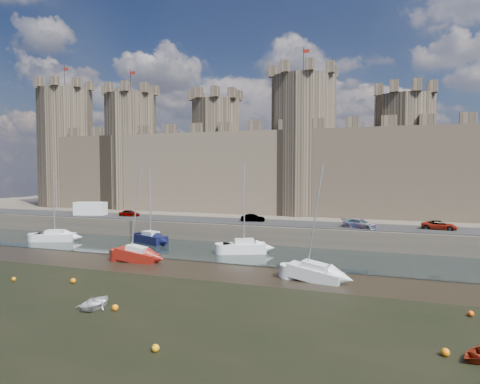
{
  "coord_description": "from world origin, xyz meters",
  "views": [
    {
      "loc": [
        16.71,
        -23.84,
        10.04
      ],
      "look_at": [
        0.11,
        22.0,
        7.48
      ],
      "focal_mm": 32.0,
      "sensor_mm": 36.0,
      "label": 1
    }
  ],
  "objects": [
    {
      "name": "buoy_0",
      "position": [
        -15.36,
        4.92,
        0.2
      ],
      "size": [
        0.39,
        0.39,
        0.39
      ],
      "primitive_type": "sphere",
      "color": "orange",
      "rests_on": "ground"
    },
    {
      "name": "buoy_5",
      "position": [
        19.45,
        1.05,
        0.23
      ],
      "size": [
        0.45,
        0.45,
        0.45
      ],
      "primitive_type": "sphere",
      "color": "orange",
      "rests_on": "ground"
    },
    {
      "name": "sailboat_4",
      "position": [
        -9.56,
        15.67,
        0.79
      ],
      "size": [
        4.71,
        1.96,
        10.88
      ],
      "rotation": [
        0.0,
        0.0,
        0.03
      ],
      "color": "maroon",
      "rests_on": "ground"
    },
    {
      "name": "buoy_3",
      "position": [
        21.78,
        8.52,
        0.2
      ],
      "size": [
        0.41,
        0.41,
        0.41
      ],
      "primitive_type": "sphere",
      "color": "#F0510A",
      "rests_on": "ground"
    },
    {
      "name": "sailboat_0",
      "position": [
        -27.71,
        22.99,
        0.78
      ],
      "size": [
        5.65,
        3.92,
        9.85
      ],
      "rotation": [
        0.0,
        0.0,
        0.4
      ],
      "color": "silver",
      "rests_on": "ground"
    },
    {
      "name": "seaweed_patch",
      "position": [
        0.0,
        -6.0,
        0.01
      ],
      "size": [
        70.0,
        34.0,
        0.01
      ],
      "primitive_type": "cube",
      "color": "black",
      "rests_on": "ground"
    },
    {
      "name": "ground",
      "position": [
        0.0,
        0.0,
        0.0
      ],
      "size": [
        160.0,
        160.0,
        0.0
      ],
      "primitive_type": "plane",
      "color": "black",
      "rests_on": "ground"
    },
    {
      "name": "van",
      "position": [
        -30.17,
        33.5,
        3.6
      ],
      "size": [
        5.39,
        3.23,
        2.2
      ],
      "primitive_type": "cube",
      "rotation": [
        0.0,
        0.0,
        0.26
      ],
      "color": "white",
      "rests_on": "quay"
    },
    {
      "name": "car_0",
      "position": [
        -23.13,
        34.16,
        3.06
      ],
      "size": [
        3.36,
        1.56,
        1.11
      ],
      "primitive_type": "imported",
      "rotation": [
        0.0,
        0.0,
        1.65
      ],
      "color": "gray",
      "rests_on": "quay"
    },
    {
      "name": "car_2",
      "position": [
        12.59,
        32.38,
        3.13
      ],
      "size": [
        4.67,
        3.05,
        1.26
      ],
      "primitive_type": "imported",
      "rotation": [
        0.0,
        0.0,
        1.25
      ],
      "color": "gray",
      "rests_on": "quay"
    },
    {
      "name": "quay",
      "position": [
        0.0,
        60.0,
        1.25
      ],
      "size": [
        160.0,
        60.0,
        2.5
      ],
      "primitive_type": "cube",
      "color": "#4C443A",
      "rests_on": "ground"
    },
    {
      "name": "dinghy_2",
      "position": [
        -3.64,
        1.56,
        0.32
      ],
      "size": [
        2.65,
        3.39,
        0.64
      ],
      "primitive_type": "imported",
      "rotation": [
        1.57,
        0.0,
        3.29
      ],
      "color": "silver",
      "rests_on": "ground"
    },
    {
      "name": "water_channel",
      "position": [
        0.0,
        24.0,
        0.04
      ],
      "size": [
        160.0,
        12.0,
        0.08
      ],
      "primitive_type": "cube",
      "color": "black",
      "rests_on": "ground"
    },
    {
      "name": "buoy_4",
      "position": [
        -1.81,
        1.23,
        0.24
      ],
      "size": [
        0.47,
        0.47,
        0.47
      ],
      "primitive_type": "sphere",
      "color": "orange",
      "rests_on": "ground"
    },
    {
      "name": "car_1",
      "position": [
        -2.39,
        34.35,
        3.06
      ],
      "size": [
        3.58,
        1.85,
        1.12
      ],
      "primitive_type": "imported",
      "rotation": [
        0.0,
        0.0,
        1.77
      ],
      "color": "gray",
      "rests_on": "quay"
    },
    {
      "name": "buoy_2",
      "position": [
        4.49,
        -3.77,
        0.22
      ],
      "size": [
        0.44,
        0.44,
        0.44
      ],
      "primitive_type": "sphere",
      "color": "#FDA40B",
      "rests_on": "ground"
    },
    {
      "name": "buoy_1",
      "position": [
        -9.83,
        6.15,
        0.24
      ],
      "size": [
        0.48,
        0.48,
        0.48
      ],
      "primitive_type": "sphere",
      "color": "orange",
      "rests_on": "ground"
    },
    {
      "name": "sailboat_1",
      "position": [
        -14.19,
        25.99,
        0.81
      ],
      "size": [
        5.55,
        3.85,
        10.36
      ],
      "rotation": [
        0.0,
        0.0,
        -0.4
      ],
      "color": "black",
      "rests_on": "ground"
    },
    {
      "name": "road",
      "position": [
        0.0,
        34.0,
        2.55
      ],
      "size": [
        160.0,
        7.0,
        0.1
      ],
      "primitive_type": "cube",
      "color": "black",
      "rests_on": "quay"
    },
    {
      "name": "sailboat_2",
      "position": [
        0.01,
        23.77,
        0.86
      ],
      "size": [
        5.42,
        3.84,
        10.91
      ],
      "rotation": [
        0.0,
        0.0,
        0.41
      ],
      "color": "white",
      "rests_on": "ground"
    },
    {
      "name": "car_3",
      "position": [
        22.07,
        34.4,
        3.08
      ],
      "size": [
        4.36,
        2.37,
        1.16
      ],
      "primitive_type": "imported",
      "rotation": [
        0.0,
        0.0,
        1.46
      ],
      "color": "gray",
      "rests_on": "quay"
    },
    {
      "name": "castle",
      "position": [
        -0.64,
        48.0,
        11.67
      ],
      "size": [
        108.5,
        11.0,
        29.0
      ],
      "color": "#42382B",
      "rests_on": "quay"
    },
    {
      "name": "sailboat_5",
      "position": [
        10.07,
        14.31,
        0.75
      ],
      "size": [
        5.11,
        2.61,
        10.53
      ],
      "rotation": [
        0.0,
        0.0,
        -0.15
      ],
      "color": "silver",
      "rests_on": "ground"
    }
  ]
}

